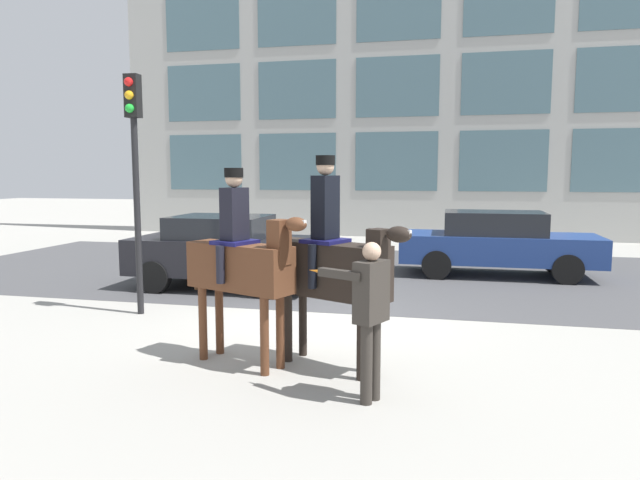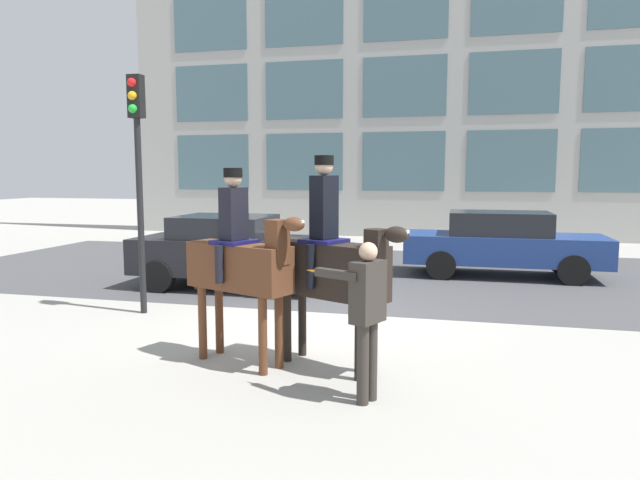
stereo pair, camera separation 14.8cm
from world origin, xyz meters
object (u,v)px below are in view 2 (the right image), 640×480
(pedestrian_bystander, at_px, (366,309))
(mounted_horse_companion, at_px, (331,264))
(mounted_horse_lead, at_px, (240,262))
(street_car_near_lane, at_px, (229,250))
(street_car_far_lane, at_px, (502,243))
(traffic_light, at_px, (138,156))

(pedestrian_bystander, bearing_deg, mounted_horse_companion, -32.65)
(mounted_horse_lead, height_order, street_car_near_lane, mounted_horse_lead)
(street_car_near_lane, relative_size, street_car_far_lane, 0.86)
(mounted_horse_lead, relative_size, mounted_horse_companion, 0.94)
(street_car_far_lane, bearing_deg, traffic_light, -140.48)
(traffic_light, bearing_deg, street_car_near_lane, 77.16)
(street_car_far_lane, relative_size, traffic_light, 1.12)
(pedestrian_bystander, height_order, traffic_light, traffic_light)
(pedestrian_bystander, relative_size, street_car_far_lane, 0.38)
(mounted_horse_companion, height_order, street_car_far_lane, mounted_horse_companion)
(mounted_horse_lead, distance_m, pedestrian_bystander, 1.98)
(street_car_near_lane, xyz_separation_m, street_car_far_lane, (5.84, 2.78, -0.01))
(mounted_horse_lead, relative_size, pedestrian_bystander, 1.45)
(mounted_horse_companion, bearing_deg, traffic_light, 177.15)
(mounted_horse_lead, relative_size, traffic_light, 0.61)
(street_car_near_lane, relative_size, traffic_light, 0.96)
(mounted_horse_companion, xyz_separation_m, street_car_far_lane, (2.57, 7.27, -0.52))
(mounted_horse_companion, relative_size, street_car_far_lane, 0.58)
(street_car_far_lane, distance_m, traffic_light, 8.54)
(street_car_near_lane, height_order, traffic_light, traffic_light)
(street_car_far_lane, xyz_separation_m, traffic_light, (-6.41, -5.29, 1.95))
(mounted_horse_lead, bearing_deg, traffic_light, 163.71)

